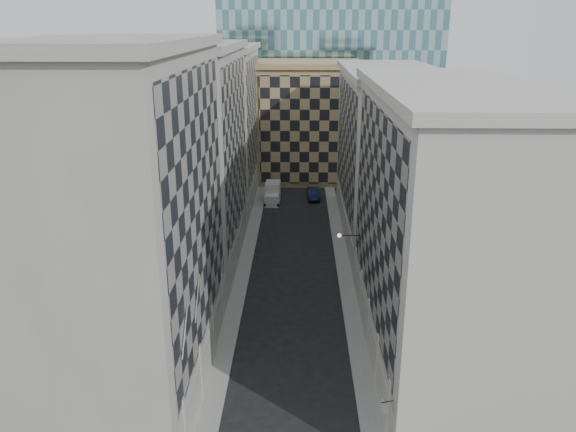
# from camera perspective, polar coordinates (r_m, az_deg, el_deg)

# --- Properties ---
(sidewalk_west) EXTENTS (1.50, 100.00, 0.15)m
(sidewalk_west) POSITION_cam_1_polar(r_m,az_deg,el_deg) (59.30, -4.51, -5.36)
(sidewalk_west) COLOR gray
(sidewalk_west) RESTS_ON ground
(sidewalk_east) EXTENTS (1.50, 100.00, 0.15)m
(sidewalk_east) POSITION_cam_1_polar(r_m,az_deg,el_deg) (59.21, 5.70, -5.44)
(sidewalk_east) COLOR gray
(sidewalk_east) RESTS_ON ground
(bldg_left_a) EXTENTS (10.80, 22.80, 23.70)m
(bldg_left_a) POSITION_cam_1_polar(r_m,az_deg,el_deg) (38.69, -16.01, -0.86)
(bldg_left_a) COLOR gray
(bldg_left_a) RESTS_ON ground
(bldg_left_b) EXTENTS (10.80, 22.80, 22.70)m
(bldg_left_b) POSITION_cam_1_polar(r_m,az_deg,el_deg) (59.35, -9.96, 5.91)
(bldg_left_b) COLOR gray
(bldg_left_b) RESTS_ON ground
(bldg_left_c) EXTENTS (10.80, 22.80, 21.70)m
(bldg_left_c) POSITION_cam_1_polar(r_m,az_deg,el_deg) (80.72, -7.03, 9.13)
(bldg_left_c) COLOR gray
(bldg_left_c) RESTS_ON ground
(bldg_right_a) EXTENTS (10.80, 26.80, 20.70)m
(bldg_right_a) POSITION_cam_1_polar(r_m,az_deg,el_deg) (42.52, 15.23, -1.14)
(bldg_right_a) COLOR beige
(bldg_right_a) RESTS_ON ground
(bldg_right_b) EXTENTS (10.80, 28.80, 19.70)m
(bldg_right_b) POSITION_cam_1_polar(r_m,az_deg,el_deg) (68.14, 9.99, 6.32)
(bldg_right_b) COLOR beige
(bldg_right_b) RESTS_ON ground
(tan_block) EXTENTS (16.80, 14.80, 18.80)m
(tan_block) POSITION_cam_1_polar(r_m,az_deg,el_deg) (92.87, 2.13, 9.67)
(tan_block) COLOR #A98159
(tan_block) RESTS_ON ground
(church_tower) EXTENTS (7.20, 7.20, 51.50)m
(church_tower) POSITION_cam_1_polar(r_m,az_deg,el_deg) (105.77, 0.98, 20.34)
(church_tower) COLOR #2E2924
(church_tower) RESTS_ON ground
(flagpoles_left) EXTENTS (0.10, 6.33, 2.33)m
(flagpoles_left) POSITION_cam_1_polar(r_m,az_deg,el_deg) (34.60, -9.79, -9.75)
(flagpoles_left) COLOR gray
(flagpoles_left) RESTS_ON ground
(bracket_lamp) EXTENTS (1.98, 0.36, 0.36)m
(bracket_lamp) POSITION_cam_1_polar(r_m,az_deg,el_deg) (51.26, 5.44, -1.98)
(bracket_lamp) COLOR black
(bracket_lamp) RESTS_ON ground
(box_truck) EXTENTS (2.19, 5.16, 2.81)m
(box_truck) POSITION_cam_1_polar(r_m,az_deg,el_deg) (80.73, -1.57, 2.25)
(box_truck) COLOR silver
(box_truck) RESTS_ON ground
(dark_car) EXTENTS (1.84, 4.79, 1.56)m
(dark_car) POSITION_cam_1_polar(r_m,az_deg,el_deg) (82.37, 2.58, 2.27)
(dark_car) COLOR black
(dark_car) RESTS_ON ground
(shop_sign) EXTENTS (0.71, 0.62, 0.70)m
(shop_sign) POSITION_cam_1_polar(r_m,az_deg,el_deg) (34.13, 9.71, -18.53)
(shop_sign) COLOR black
(shop_sign) RESTS_ON ground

